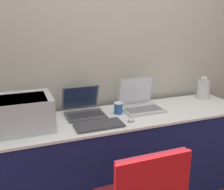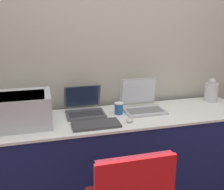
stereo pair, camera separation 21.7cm
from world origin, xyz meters
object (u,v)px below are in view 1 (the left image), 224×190
laptop_left (84,108)px  laptop_right (140,102)px  metal_pitcher (203,89)px  printer (22,112)px  external_keyboard (99,125)px  coffee_cup (118,108)px  mouse (131,120)px

laptop_left → laptop_right: laptop_right is taller
metal_pitcher → laptop_right: bearing=-175.6°
printer → external_keyboard: printer is taller
laptop_right → coffee_cup: size_ratio=3.51×
laptop_left → laptop_right: bearing=-4.8°
mouse → laptop_left: bearing=135.8°
printer → metal_pitcher: (1.77, 0.14, -0.03)m
laptop_right → mouse: size_ratio=6.17×
printer → laptop_left: printer is taller
laptop_left → external_keyboard: size_ratio=0.88×
external_keyboard → printer: bearing=162.5°
external_keyboard → coffee_cup: (0.24, 0.20, 0.04)m
mouse → metal_pitcher: size_ratio=0.24×
coffee_cup → metal_pitcher: size_ratio=0.43×
coffee_cup → mouse: (0.02, -0.21, -0.03)m
laptop_left → metal_pitcher: bearing=0.6°
coffee_cup → mouse: coffee_cup is taller
laptop_left → metal_pitcher: (1.26, 0.01, 0.05)m
external_keyboard → coffee_cup: 0.32m
metal_pitcher → mouse: bearing=-161.9°
laptop_left → coffee_cup: (0.28, -0.09, -0.00)m
laptop_right → external_keyboard: (-0.48, -0.25, -0.05)m
external_keyboard → mouse: bearing=-0.1°
laptop_left → mouse: 0.43m
mouse → coffee_cup: bearing=96.9°
laptop_left → mouse: (0.31, -0.30, -0.04)m
external_keyboard → metal_pitcher: bearing=14.3°
laptop_left → laptop_right: (0.52, -0.04, 0.01)m
mouse → metal_pitcher: metal_pitcher is taller
metal_pitcher → laptop_left: bearing=-179.4°
laptop_left → printer: bearing=-165.8°
laptop_right → external_keyboard: laptop_right is taller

